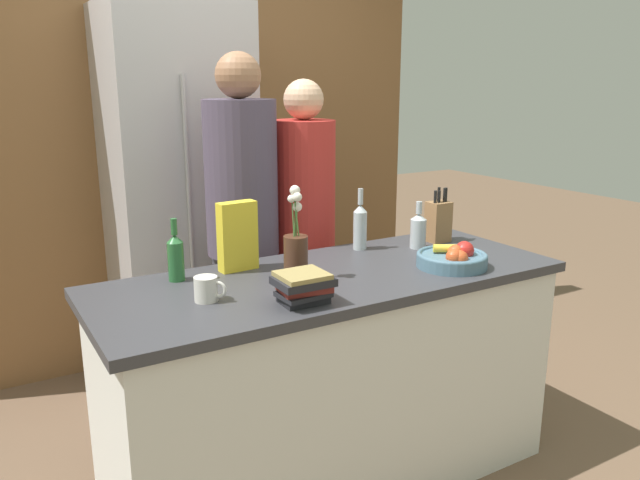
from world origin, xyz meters
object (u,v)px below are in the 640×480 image
(cereal_box, at_px, (238,236))
(person_at_sink, at_px, (243,222))
(coffee_mug, at_px, (207,289))
(bottle_wine, at_px, (418,230))
(flower_vase, at_px, (296,251))
(knife_block, at_px, (438,221))
(fruit_bowl, at_px, (453,258))
(bottle_vinegar, at_px, (360,226))
(book_stack, at_px, (303,287))
(bottle_oil, at_px, (176,256))
(person_in_blue, at_px, (304,226))
(refrigerator, at_px, (180,200))

(cereal_box, relative_size, person_at_sink, 0.16)
(person_at_sink, bearing_deg, cereal_box, -110.40)
(coffee_mug, height_order, bottle_wine, bottle_wine)
(coffee_mug, height_order, person_at_sink, person_at_sink)
(flower_vase, relative_size, person_at_sink, 0.21)
(flower_vase, bearing_deg, cereal_box, 121.63)
(knife_block, height_order, cereal_box, cereal_box)
(fruit_bowl, height_order, bottle_vinegar, bottle_vinegar)
(cereal_box, height_order, book_stack, cereal_box)
(bottle_vinegar, bearing_deg, knife_block, -10.11)
(cereal_box, height_order, bottle_wine, cereal_box)
(bottle_vinegar, relative_size, person_at_sink, 0.16)
(flower_vase, distance_m, bottle_oil, 0.46)
(person_in_blue, bearing_deg, book_stack, -127.82)
(knife_block, bearing_deg, person_in_blue, 134.08)
(bottle_wine, bearing_deg, refrigerator, 122.78)
(coffee_mug, bearing_deg, person_at_sink, 57.31)
(refrigerator, xyz_separation_m, bottle_vinegar, (0.50, -1.03, -0.00))
(coffee_mug, xyz_separation_m, book_stack, (0.28, -0.19, 0.02))
(refrigerator, height_order, knife_block, refrigerator)
(bottle_wine, relative_size, person_at_sink, 0.12)
(book_stack, relative_size, bottle_wine, 0.91)
(bottle_wine, bearing_deg, book_stack, -155.15)
(bottle_wine, xyz_separation_m, person_at_sink, (-0.65, 0.50, 0.01))
(cereal_box, bearing_deg, bottle_oil, -178.23)
(fruit_bowl, distance_m, cereal_box, 0.88)
(coffee_mug, bearing_deg, bottle_oil, 93.36)
(coffee_mug, xyz_separation_m, bottle_wine, (1.09, 0.18, 0.04))
(flower_vase, height_order, book_stack, flower_vase)
(refrigerator, relative_size, coffee_mug, 20.42)
(bottle_vinegar, bearing_deg, bottle_wine, -26.34)
(refrigerator, height_order, person_in_blue, refrigerator)
(bottle_oil, bearing_deg, cereal_box, 1.77)
(refrigerator, bearing_deg, book_stack, -92.74)
(knife_block, relative_size, bottle_vinegar, 0.93)
(knife_block, height_order, book_stack, knife_block)
(knife_block, relative_size, flower_vase, 0.71)
(cereal_box, distance_m, book_stack, 0.49)
(refrigerator, bearing_deg, person_in_blue, -54.94)
(book_stack, distance_m, person_at_sink, 0.89)
(flower_vase, xyz_separation_m, person_at_sink, (0.06, 0.63, -0.01))
(refrigerator, relative_size, book_stack, 10.41)
(fruit_bowl, xyz_separation_m, flower_vase, (-0.63, 0.19, 0.07))
(bottle_oil, xyz_separation_m, person_in_blue, (0.80, 0.43, -0.06))
(knife_block, bearing_deg, refrigerator, 129.27)
(bottle_oil, bearing_deg, coffee_mug, -86.64)
(cereal_box, bearing_deg, refrigerator, 84.19)
(knife_block, relative_size, coffee_mug, 2.58)
(flower_vase, bearing_deg, bottle_oil, 151.15)
(flower_vase, xyz_separation_m, person_in_blue, (0.40, 0.65, -0.08))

